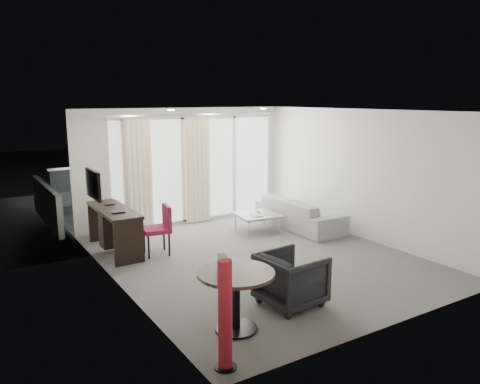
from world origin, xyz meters
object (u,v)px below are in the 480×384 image
coffee_table (257,223)px  rattan_chair_a (188,188)px  sofa (299,213)px  desk (114,230)px  desk_chair (156,230)px  round_table (236,301)px  red_lamp (225,315)px  tub_armchair (291,279)px  rattan_chair_b (219,189)px

coffee_table → rattan_chair_a: rattan_chair_a is taller
sofa → desk: bearing=82.5°
desk → coffee_table: size_ratio=2.05×
coffee_table → sofa: 1.00m
desk_chair → coffee_table: (2.40, 0.29, -0.26)m
desk → coffee_table: 3.02m
coffee_table → sofa: size_ratio=0.38×
desk_chair → round_table: desk_chair is taller
coffee_table → rattan_chair_a: size_ratio=1.14×
red_lamp → desk: bearing=87.6°
tub_armchair → coffee_table: bearing=-31.1°
tub_armchair → rattan_chair_b: (2.20, 5.93, 0.05)m
desk_chair → rattan_chair_a: size_ratio=1.22×
desk_chair → rattan_chair_b: size_ratio=1.10×
desk → rattan_chair_b: bearing=33.8°
tub_armchair → sofa: size_ratio=0.36×
red_lamp → sofa: red_lamp is taller
red_lamp → sofa: size_ratio=0.54×
desk → desk_chair: (0.59, -0.57, 0.05)m
tub_armchair → desk_chair: bearing=10.0°
round_table → rattan_chair_b: (3.22, 6.15, 0.04)m
red_lamp → rattan_chair_a: size_ratio=1.61×
round_table → red_lamp: size_ratio=0.79×
tub_armchair → rattan_chair_a: size_ratio=1.08×
tub_armchair → coffee_table: 3.65m
sofa → rattan_chair_b: 2.94m
red_lamp → rattan_chair_b: bearing=61.1°
red_lamp → coffee_table: size_ratio=1.41×
coffee_table → round_table: bearing=-127.3°
red_lamp → round_table: bearing=50.9°
desk → red_lamp: 4.42m
tub_armchair → round_table: bearing=97.7°
round_table → tub_armchair: 1.04m
desk_chair → tub_armchair: 3.07m
round_table → sofa: bearing=41.9°
desk_chair → sofa: (3.36, 0.05, -0.13)m
desk_chair → rattan_chair_b: 4.20m
rattan_chair_b → sofa: bearing=-92.9°
round_table → tub_armchair: size_ratio=1.17×
tub_armchair → rattan_chair_a: (1.66, 6.74, 0.01)m
desk_chair → coffee_table: size_ratio=1.07×
desk_chair → round_table: 3.20m
sofa → rattan_chair_a: 3.83m
desk_chair → sofa: 3.36m
rattan_chair_b → red_lamp: bearing=-129.2°
desk → desk_chair: desk_chair is taller
coffee_table → rattan_chair_a: 3.48m
sofa → rattan_chair_b: size_ratio=2.68×
round_table → coffee_table: round_table is taller
desk → rattan_chair_a: size_ratio=2.34×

